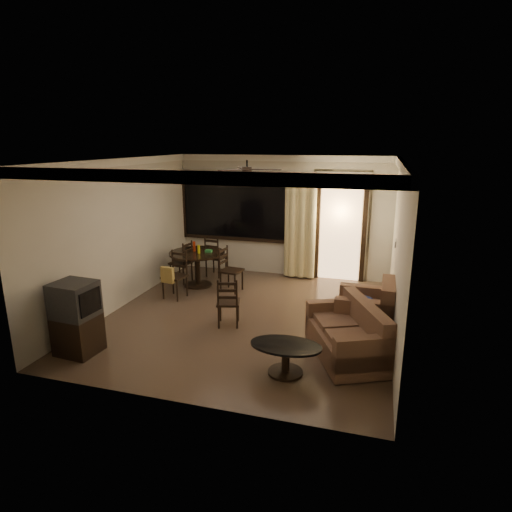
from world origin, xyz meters
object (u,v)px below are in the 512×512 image
(dining_chair_south, at_px, (175,283))
(armchair, at_px, (368,313))
(dining_chair_north, at_px, (216,264))
(sofa, at_px, (349,336))
(dining_table, at_px, (197,259))
(dining_chair_west, at_px, (182,270))
(coffee_table, at_px, (286,354))
(tv_cabinet, at_px, (76,318))
(dining_chair_east, at_px, (231,278))
(side_chair, at_px, (228,311))

(dining_chair_south, xyz_separation_m, armchair, (3.83, -0.65, 0.07))
(dining_chair_north, bearing_deg, sofa, 145.66)
(dining_table, distance_m, dining_chair_west, 0.56)
(dining_chair_north, xyz_separation_m, coffee_table, (2.55, -3.88, 0.01))
(dining_table, bearing_deg, tv_cabinet, -97.71)
(dining_chair_west, height_order, dining_chair_south, same)
(sofa, distance_m, coffee_table, 1.08)
(sofa, bearing_deg, tv_cabinet, 169.72)
(tv_cabinet, distance_m, armchair, 4.57)
(dining_chair_east, height_order, side_chair, dining_chair_east)
(dining_chair_south, height_order, dining_chair_north, same)
(dining_chair_south, distance_m, coffee_table, 3.60)
(tv_cabinet, distance_m, side_chair, 2.43)
(dining_chair_south, bearing_deg, dining_chair_north, 90.00)
(coffee_table, bearing_deg, armchair, 57.40)
(dining_chair_west, height_order, dining_chair_east, same)
(armchair, distance_m, side_chair, 2.35)
(sofa, xyz_separation_m, side_chair, (-2.09, 0.56, -0.06))
(dining_table, height_order, sofa, dining_table)
(dining_chair_south, relative_size, dining_chair_north, 1.00)
(coffee_table, distance_m, side_chair, 1.83)
(armchair, relative_size, coffee_table, 0.94)
(tv_cabinet, height_order, coffee_table, tv_cabinet)
(sofa, bearing_deg, dining_chair_east, 114.85)
(coffee_table, bearing_deg, sofa, 42.85)
(dining_chair_north, bearing_deg, dining_table, 90.11)
(tv_cabinet, xyz_separation_m, sofa, (3.92, 1.01, -0.24))
(dining_chair_east, xyz_separation_m, armchair, (2.87, -1.37, 0.09))
(coffee_table, xyz_separation_m, side_chair, (-1.30, 1.29, -0.03))
(armchair, bearing_deg, dining_chair_south, 171.68)
(tv_cabinet, bearing_deg, dining_chair_south, 86.76)
(dining_chair_north, xyz_separation_m, tv_cabinet, (-0.58, -4.16, 0.28))
(dining_chair_south, xyz_separation_m, coffee_table, (2.80, -2.26, -0.02))
(sofa, relative_size, coffee_table, 1.72)
(dining_chair_west, xyz_separation_m, dining_chair_south, (0.31, -0.98, 0.02))
(dining_table, bearing_deg, coffee_table, -49.36)
(dining_table, bearing_deg, dining_chair_north, 81.09)
(dining_table, xyz_separation_m, side_chair, (1.37, -1.82, -0.34))
(dining_chair_east, relative_size, coffee_table, 0.96)
(dining_table, distance_m, tv_cabinet, 3.42)
(armchair, height_order, side_chair, armchair)
(armchair, bearing_deg, tv_cabinet, -154.26)
(coffee_table, bearing_deg, dining_chair_north, 123.24)
(dining_chair_east, xyz_separation_m, tv_cabinet, (-1.28, -3.25, 0.28))
(dining_chair_east, distance_m, dining_chair_south, 1.20)
(side_chair, bearing_deg, tv_cabinet, 25.06)
(dining_chair_south, bearing_deg, coffee_table, -29.86)
(dining_chair_west, distance_m, dining_chair_north, 0.86)
(tv_cabinet, bearing_deg, side_chair, 44.59)
(dining_chair_east, relative_size, side_chair, 1.08)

